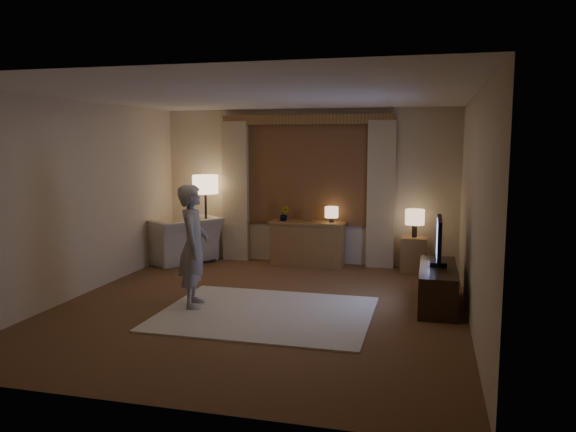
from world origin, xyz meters
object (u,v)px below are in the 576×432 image
(side_table, at_px, (414,254))
(person, at_px, (193,246))
(sideboard, at_px, (308,245))
(armchair, at_px, (179,239))
(tv_stand, at_px, (438,286))

(side_table, relative_size, person, 0.37)
(sideboard, bearing_deg, person, -107.55)
(sideboard, xyz_separation_m, person, (-0.85, -2.70, 0.43))
(armchair, distance_m, tv_stand, 4.60)
(armchair, xyz_separation_m, side_table, (3.95, 0.20, -0.10))
(sideboard, distance_m, person, 2.86)
(armchair, bearing_deg, person, 60.24)
(armchair, relative_size, person, 0.78)
(sideboard, height_order, person, person)
(side_table, bearing_deg, sideboard, 178.35)
(sideboard, distance_m, side_table, 1.74)
(side_table, distance_m, tv_stand, 1.87)
(sideboard, relative_size, person, 0.79)
(armchair, height_order, person, person)
(side_table, bearing_deg, armchair, -177.13)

